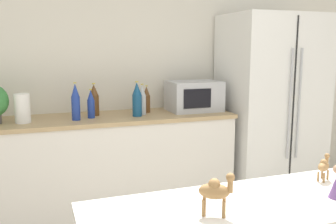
{
  "coord_description": "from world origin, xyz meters",
  "views": [
    {
      "loc": [
        -1.01,
        -0.81,
        1.51
      ],
      "look_at": [
        -0.24,
        1.37,
        1.11
      ],
      "focal_mm": 40.0,
      "sensor_mm": 36.0,
      "label": 1
    }
  ],
  "objects_px": {
    "back_bottle_2": "(76,102)",
    "paper_towel_roll": "(22,108)",
    "microwave": "(194,96)",
    "back_bottle_5": "(91,104)",
    "back_bottle_0": "(142,100)",
    "back_bottle_1": "(94,100)",
    "back_bottle_3": "(137,100)",
    "back_bottle_4": "(147,100)",
    "camel_figurine": "(324,166)",
    "camel_figurine_second": "(216,190)",
    "refrigerator": "(270,108)"
  },
  "relations": [
    {
      "from": "microwave",
      "to": "back_bottle_3",
      "type": "bearing_deg",
      "value": -169.44
    },
    {
      "from": "back_bottle_3",
      "to": "back_bottle_0",
      "type": "bearing_deg",
      "value": 46.43
    },
    {
      "from": "microwave",
      "to": "camel_figurine_second",
      "type": "height_order",
      "value": "microwave"
    },
    {
      "from": "camel_figurine",
      "to": "back_bottle_2",
      "type": "bearing_deg",
      "value": 115.71
    },
    {
      "from": "back_bottle_0",
      "to": "camel_figurine_second",
      "type": "xyz_separation_m",
      "value": [
        -0.31,
        -2.07,
        -0.03
      ]
    },
    {
      "from": "camel_figurine",
      "to": "camel_figurine_second",
      "type": "xyz_separation_m",
      "value": [
        -0.61,
        -0.16,
        0.02
      ]
    },
    {
      "from": "microwave",
      "to": "camel_figurine",
      "type": "height_order",
      "value": "microwave"
    },
    {
      "from": "microwave",
      "to": "back_bottle_0",
      "type": "bearing_deg",
      "value": -175.56
    },
    {
      "from": "back_bottle_5",
      "to": "camel_figurine",
      "type": "height_order",
      "value": "back_bottle_5"
    },
    {
      "from": "back_bottle_2",
      "to": "back_bottle_5",
      "type": "xyz_separation_m",
      "value": [
        0.13,
        0.05,
        -0.03
      ]
    },
    {
      "from": "back_bottle_1",
      "to": "camel_figurine_second",
      "type": "xyz_separation_m",
      "value": [
        0.1,
        -2.16,
        -0.04
      ]
    },
    {
      "from": "back_bottle_2",
      "to": "camel_figurine_second",
      "type": "height_order",
      "value": "back_bottle_2"
    },
    {
      "from": "paper_towel_roll",
      "to": "back_bottle_5",
      "type": "distance_m",
      "value": 0.54
    },
    {
      "from": "paper_towel_roll",
      "to": "camel_figurine_second",
      "type": "distance_m",
      "value": 2.13
    },
    {
      "from": "paper_towel_roll",
      "to": "microwave",
      "type": "xyz_separation_m",
      "value": [
        1.51,
        0.09,
        0.02
      ]
    },
    {
      "from": "microwave",
      "to": "back_bottle_2",
      "type": "relative_size",
      "value": 1.54
    },
    {
      "from": "back_bottle_2",
      "to": "camel_figurine",
      "type": "xyz_separation_m",
      "value": [
        0.89,
        -1.84,
        -0.08
      ]
    },
    {
      "from": "back_bottle_0",
      "to": "back_bottle_2",
      "type": "xyz_separation_m",
      "value": [
        -0.59,
        -0.08,
        0.02
      ]
    },
    {
      "from": "camel_figurine_second",
      "to": "back_bottle_4",
      "type": "bearing_deg",
      "value": 80.12
    },
    {
      "from": "microwave",
      "to": "camel_figurine_second",
      "type": "xyz_separation_m",
      "value": [
        -0.83,
        -2.11,
        -0.04
      ]
    },
    {
      "from": "microwave",
      "to": "back_bottle_1",
      "type": "bearing_deg",
      "value": 176.83
    },
    {
      "from": "back_bottle_1",
      "to": "back_bottle_3",
      "type": "bearing_deg",
      "value": -24.78
    },
    {
      "from": "refrigerator",
      "to": "back_bottle_2",
      "type": "relative_size",
      "value": 5.85
    },
    {
      "from": "camel_figurine_second",
      "to": "microwave",
      "type": "bearing_deg",
      "value": 68.62
    },
    {
      "from": "back_bottle_5",
      "to": "camel_figurine_second",
      "type": "distance_m",
      "value": 2.06
    },
    {
      "from": "refrigerator",
      "to": "back_bottle_4",
      "type": "distance_m",
      "value": 1.26
    },
    {
      "from": "back_bottle_4",
      "to": "back_bottle_5",
      "type": "xyz_separation_m",
      "value": [
        -0.52,
        -0.11,
        -0.0
      ]
    },
    {
      "from": "back_bottle_0",
      "to": "camel_figurine",
      "type": "bearing_deg",
      "value": -81.09
    },
    {
      "from": "back_bottle_5",
      "to": "back_bottle_0",
      "type": "bearing_deg",
      "value": 2.6
    },
    {
      "from": "refrigerator",
      "to": "back_bottle_3",
      "type": "xyz_separation_m",
      "value": [
        -1.38,
        -0.02,
        0.15
      ]
    },
    {
      "from": "microwave",
      "to": "back_bottle_3",
      "type": "relative_size",
      "value": 1.58
    },
    {
      "from": "back_bottle_3",
      "to": "camel_figurine_second",
      "type": "distance_m",
      "value": 2.02
    },
    {
      "from": "back_bottle_2",
      "to": "back_bottle_4",
      "type": "height_order",
      "value": "back_bottle_2"
    },
    {
      "from": "back_bottle_3",
      "to": "back_bottle_4",
      "type": "relative_size",
      "value": 1.22
    },
    {
      "from": "back_bottle_3",
      "to": "back_bottle_4",
      "type": "bearing_deg",
      "value": 50.22
    },
    {
      "from": "camel_figurine",
      "to": "camel_figurine_second",
      "type": "distance_m",
      "value": 0.63
    },
    {
      "from": "back_bottle_0",
      "to": "camel_figurine_second",
      "type": "height_order",
      "value": "back_bottle_0"
    },
    {
      "from": "paper_towel_roll",
      "to": "camel_figurine",
      "type": "distance_m",
      "value": 2.27
    },
    {
      "from": "back_bottle_1",
      "to": "back_bottle_2",
      "type": "xyz_separation_m",
      "value": [
        -0.17,
        -0.17,
        0.01
      ]
    },
    {
      "from": "back_bottle_4",
      "to": "camel_figurine_second",
      "type": "bearing_deg",
      "value": -99.88
    },
    {
      "from": "back_bottle_3",
      "to": "back_bottle_5",
      "type": "distance_m",
      "value": 0.39
    },
    {
      "from": "back_bottle_2",
      "to": "paper_towel_roll",
      "type": "bearing_deg",
      "value": 176.9
    },
    {
      "from": "back_bottle_3",
      "to": "back_bottle_4",
      "type": "xyz_separation_m",
      "value": [
        0.13,
        0.16,
        -0.03
      ]
    },
    {
      "from": "back_bottle_1",
      "to": "camel_figurine",
      "type": "relative_size",
      "value": 2.47
    },
    {
      "from": "back_bottle_4",
      "to": "camel_figurine",
      "type": "xyz_separation_m",
      "value": [
        0.23,
        -2.0,
        -0.05
      ]
    },
    {
      "from": "back_bottle_1",
      "to": "microwave",
      "type": "bearing_deg",
      "value": -3.17
    },
    {
      "from": "back_bottle_4",
      "to": "camel_figurine_second",
      "type": "xyz_separation_m",
      "value": [
        -0.38,
        -2.16,
        -0.02
      ]
    },
    {
      "from": "back_bottle_1",
      "to": "camel_figurine_second",
      "type": "height_order",
      "value": "back_bottle_1"
    },
    {
      "from": "back_bottle_3",
      "to": "camel_figurine_second",
      "type": "xyz_separation_m",
      "value": [
        -0.25,
        -2.01,
        -0.05
      ]
    },
    {
      "from": "back_bottle_2",
      "to": "camel_figurine_second",
      "type": "relative_size",
      "value": 1.98
    }
  ]
}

